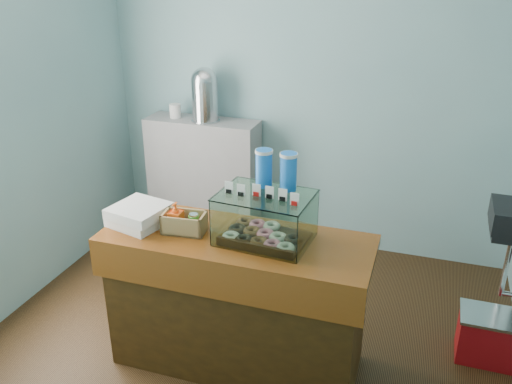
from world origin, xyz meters
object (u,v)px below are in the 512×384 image
(display_case, at_px, (267,212))
(red_cooler, at_px, (487,336))
(counter, at_px, (237,301))
(coffee_urn, at_px, (205,93))

(display_case, relative_size, red_cooler, 1.48)
(counter, relative_size, coffee_urn, 3.46)
(counter, relative_size, red_cooler, 4.31)
(coffee_urn, xyz_separation_m, red_cooler, (2.36, -1.02, -1.18))
(coffee_urn, bearing_deg, display_case, -55.73)
(counter, height_order, display_case, display_case)
(display_case, xyz_separation_m, red_cooler, (1.34, 0.49, -0.90))
(counter, bearing_deg, coffee_urn, 118.75)
(counter, distance_m, display_case, 0.63)
(counter, distance_m, red_cooler, 1.63)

